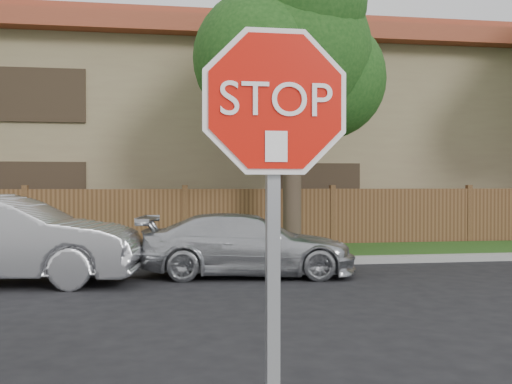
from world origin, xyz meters
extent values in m
cube|color=gray|center=(0.00, 8.15, 0.07)|extent=(70.00, 0.30, 0.15)
cube|color=#1E4714|center=(0.00, 9.80, 0.06)|extent=(70.00, 3.00, 0.12)
cube|color=#4D301B|center=(0.00, 11.40, 0.80)|extent=(70.00, 0.12, 1.60)
cube|color=#8A7655|center=(0.00, 17.00, 3.00)|extent=(34.00, 8.00, 6.00)
cube|color=brown|center=(0.00, 17.00, 6.25)|extent=(35.20, 9.20, 0.50)
cube|color=brown|center=(0.00, 17.00, 6.85)|extent=(33.00, 5.50, 0.70)
cylinder|color=#382B21|center=(2.50, 9.70, 1.96)|extent=(0.44, 0.44, 3.92)
sphere|color=#163D13|center=(2.50, 9.70, 4.90)|extent=(3.80, 3.80, 3.80)
sphere|color=#163D13|center=(3.40, 10.00, 4.34)|extent=(3.00, 3.00, 3.00)
sphere|color=#163D13|center=(1.70, 9.30, 4.62)|extent=(3.20, 3.20, 3.20)
sphere|color=#163D13|center=(2.70, 9.10, 5.95)|extent=(2.80, 2.80, 2.80)
cube|color=gray|center=(-0.06, -1.44, 1.25)|extent=(0.07, 0.06, 2.30)
cylinder|color=white|center=(-0.06, -1.50, 2.15)|extent=(1.01, 0.02, 1.01)
cylinder|color=red|center=(-0.06, -1.51, 2.15)|extent=(0.93, 0.02, 0.93)
cube|color=white|center=(-0.06, -1.53, 1.93)|extent=(0.11, 0.00, 0.15)
imported|color=#B8B9BD|center=(-3.32, 6.55, 0.78)|extent=(4.88, 2.23, 1.55)
imported|color=#B8BBC0|center=(1.00, 6.80, 0.59)|extent=(4.22, 2.16, 1.17)
camera|label=1|loc=(-0.61, -4.37, 1.75)|focal=42.00mm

